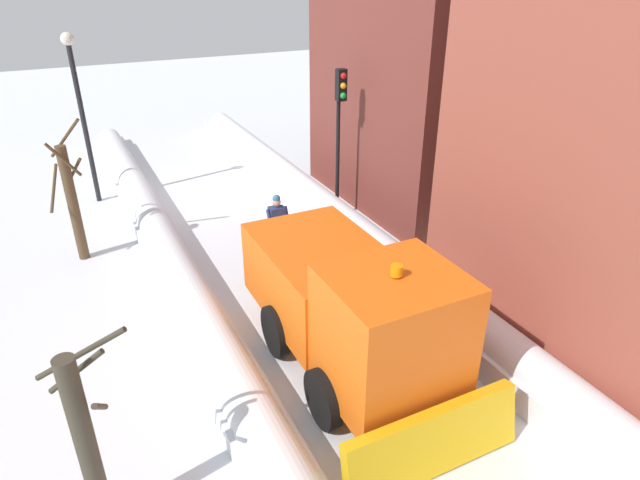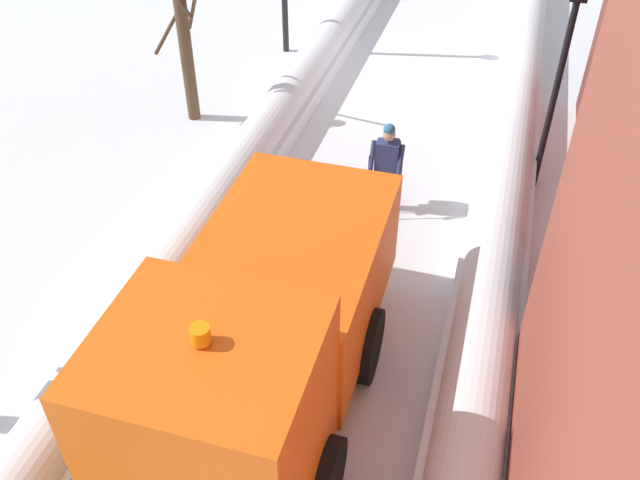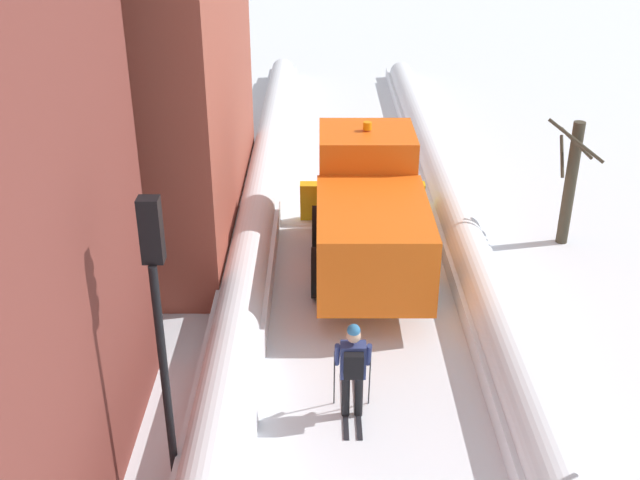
{
  "view_description": "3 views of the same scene",
  "coord_description": "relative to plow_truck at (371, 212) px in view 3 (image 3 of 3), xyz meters",
  "views": [
    {
      "loc": [
        4.58,
        17.91,
        7.41
      ],
      "look_at": [
        -0.9,
        6.82,
        1.06
      ],
      "focal_mm": 30.75,
      "sensor_mm": 36.0,
      "label": 1
    },
    {
      "loc": [
        -2.14,
        15.61,
        7.73
      ],
      "look_at": [
        0.07,
        8.04,
        1.31
      ],
      "focal_mm": 38.22,
      "sensor_mm": 36.0,
      "label": 2
    },
    {
      "loc": [
        -0.92,
        -5.03,
        8.41
      ],
      "look_at": [
        -0.95,
        8.47,
        1.71
      ],
      "focal_mm": 42.65,
      "sensor_mm": 36.0,
      "label": 3
    }
  ],
  "objects": [
    {
      "name": "plow_truck",
      "position": [
        0.0,
        0.0,
        0.0
      ],
      "size": [
        3.2,
        5.98,
        3.12
      ],
      "color": "orange",
      "rests_on": "ground"
    },
    {
      "name": "snowbank_right",
      "position": [
        2.34,
        -0.34,
        -1.13
      ],
      "size": [
        1.1,
        36.0,
        0.9
      ],
      "color": "white",
      "rests_on": "ground"
    },
    {
      "name": "snowbank_left",
      "position": [
        -2.67,
        -0.34,
        -1.03
      ],
      "size": [
        1.1,
        36.0,
        1.02
      ],
      "color": "white",
      "rests_on": "ground"
    },
    {
      "name": "ground_plane",
      "position": [
        -0.16,
        -0.34,
        -1.48
      ],
      "size": [
        80.0,
        80.0,
        0.0
      ],
      "primitive_type": "plane",
      "color": "white"
    },
    {
      "name": "traffic_light_pole",
      "position": [
        -3.26,
        -6.63,
        1.77
      ],
      "size": [
        0.28,
        0.42,
        4.64
      ],
      "color": "black",
      "rests_on": "ground"
    },
    {
      "name": "skier",
      "position": [
        -0.54,
        -5.13,
        -0.48
      ],
      "size": [
        0.62,
        1.8,
        1.81
      ],
      "color": "black",
      "rests_on": "ground"
    },
    {
      "name": "bare_tree_mid",
      "position": [
        4.88,
        1.45,
        0.16
      ],
      "size": [
        1.25,
        1.24,
        3.23
      ],
      "color": "#3D372A",
      "rests_on": "ground"
    }
  ]
}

